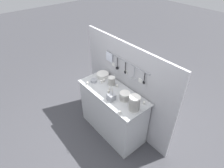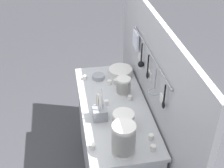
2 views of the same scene
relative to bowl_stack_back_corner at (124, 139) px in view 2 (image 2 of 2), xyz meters
The scene contains 16 objects.
counter 0.81m from the bowl_stack_back_corner, behind, with size 1.32×0.57×0.96m.
back_wall 0.68m from the bowl_stack_back_corner, 146.94° to the left, with size 2.12×0.11×1.74m.
bowl_stack_back_corner is the anchor object (origin of this frame).
bowl_stack_nested_right 0.27m from the bowl_stack_back_corner, 168.40° to the left, with size 0.17×0.17×0.14m.
bowl_stack_tall_left 0.72m from the bowl_stack_back_corner, 168.32° to the left, with size 0.13×0.13×0.16m.
plate_stack 1.02m from the bowl_stack_back_corner, 169.85° to the left, with size 0.23×0.23×0.07m.
steel_mixing_bowl 0.99m from the bowl_stack_back_corner, behind, with size 0.12×0.12×0.04m.
cutlery_caddy 0.42m from the bowl_stack_back_corner, 164.44° to the right, with size 0.12×0.12×0.27m.
cup_back_right 0.58m from the bowl_stack_back_corner, behind, with size 0.04×0.04×0.04m.
cup_back_left 0.25m from the bowl_stack_back_corner, 109.50° to the right, with size 0.04×0.04×0.04m.
cup_centre 0.88m from the bowl_stack_back_corner, behind, with size 0.04×0.04×0.04m.
cup_front_left 1.01m from the bowl_stack_back_corner, behind, with size 0.04×0.04×0.04m.
cup_edge_near 0.27m from the bowl_stack_back_corner, 112.58° to the left, with size 0.04×0.04×0.04m.
cup_front_right 0.63m from the bowl_stack_back_corner, 162.93° to the left, with size 0.04×0.04×0.04m.
cup_mid_row 0.87m from the bowl_stack_back_corner, behind, with size 0.04×0.04×0.04m.
cup_edge_far 0.24m from the bowl_stack_back_corner, 85.98° to the left, with size 0.04×0.04×0.04m.
Camera 2 is at (2.06, -0.38, 2.61)m, focal length 50.00 mm.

